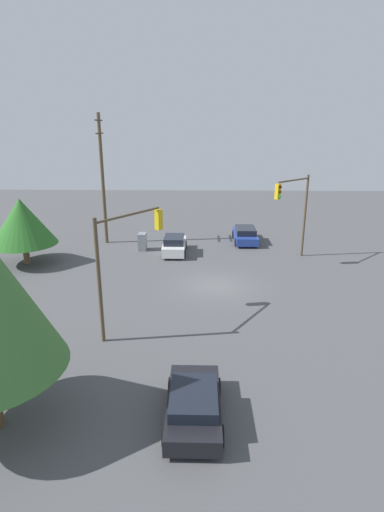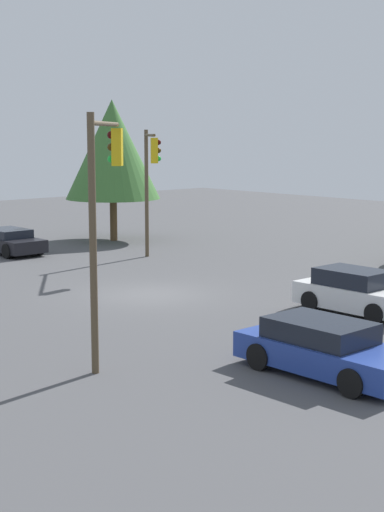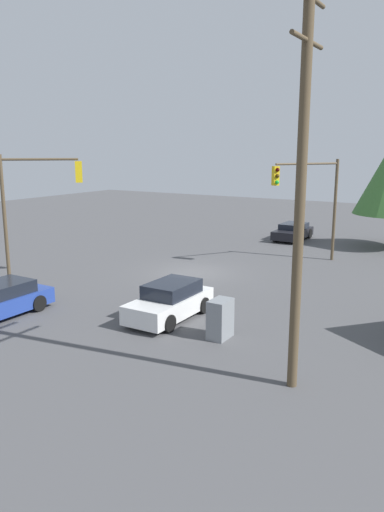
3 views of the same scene
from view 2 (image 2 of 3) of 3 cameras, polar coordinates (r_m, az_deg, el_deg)
The scene contains 7 objects.
ground_plane at distance 28.63m, azimuth -3.06°, elevation -2.82°, with size 80.00×80.00×0.00m, color #4C4C4F.
sedan_dark at distance 39.22m, azimuth -13.12°, elevation 1.04°, with size 4.04×1.95×1.21m.
sedan_white at distance 26.09m, azimuth 11.84°, elevation -2.61°, with size 4.06×1.86×1.44m.
sedan_blue at distance 19.40m, azimuth 9.64°, elevation -6.67°, with size 4.53×2.00×1.34m.
traffic_signal_main at distance 35.25m, azimuth -3.08°, elevation 6.19°, with size 3.80×2.70×5.98m.
traffic_signal_cross at distance 20.23m, azimuth -6.48°, elevation 4.62°, with size 2.85×2.97×6.31m.
tree_corner at distance 42.88m, azimuth -5.80°, elevation 7.71°, with size 5.12×5.12×7.61m.
Camera 2 is at (21.73, -17.71, 5.83)m, focal length 55.00 mm.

